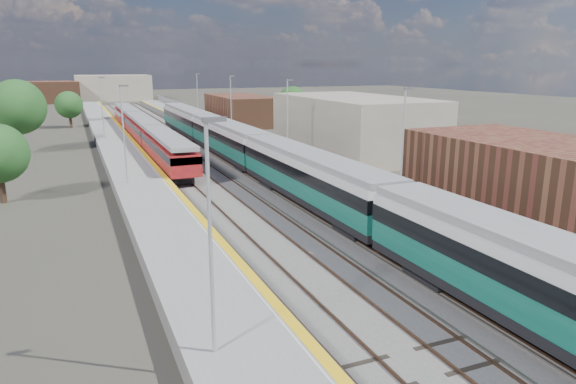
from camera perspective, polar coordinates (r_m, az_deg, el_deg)
ground at (r=58.96m, az=-9.04°, el=4.11°), size 320.00×320.00×0.00m
ballast_bed at (r=60.89m, az=-11.67°, el=4.33°), size 10.50×155.00×0.06m
tracks at (r=62.62m, az=-11.44°, el=4.67°), size 8.96×160.00×0.17m
platform_right at (r=62.66m, az=-4.91°, el=5.30°), size 4.70×155.00×8.52m
platform_left at (r=59.89m, az=-18.09°, el=4.24°), size 4.30×155.00×8.52m
buildings at (r=145.13m, az=-25.24°, el=13.01°), size 72.00×185.50×40.00m
green_train at (r=45.59m, az=-2.98°, el=4.34°), size 2.99×83.18×3.29m
red_train at (r=68.46m, az=-15.87°, el=6.77°), size 2.64×53.61×3.33m
tree_b at (r=66.07m, az=-27.86°, el=8.34°), size 6.18×6.18×8.37m
tree_c at (r=90.34m, az=-23.17°, el=8.90°), size 4.29×4.29×5.82m
tree_d at (r=85.30m, az=0.47°, el=10.07°), size 4.82×4.82×6.53m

